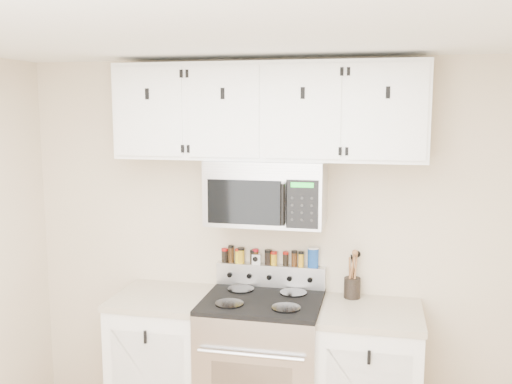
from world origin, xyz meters
TOP-DOWN VIEW (x-y plane):
  - back_wall at (0.00, 1.75)m, footprint 3.50×0.01m
  - ceiling at (0.00, 0.00)m, footprint 3.50×3.50m
  - range at (0.00, 1.43)m, footprint 0.76×0.65m
  - base_cabinet_left at (-0.69, 1.45)m, footprint 0.64×0.62m
  - base_cabinet_right at (0.69, 1.45)m, footprint 0.64×0.62m
  - microwave at (0.00, 1.55)m, footprint 0.76×0.44m
  - upper_cabinets at (-0.00, 1.58)m, footprint 2.00×0.35m
  - utensil_crock at (0.56, 1.66)m, footprint 0.11×0.11m
  - kitchen_timer at (-0.10, 1.71)m, footprint 0.07×0.06m
  - salt_canister at (0.29, 1.71)m, footprint 0.08×0.08m
  - spice_jar_0 at (-0.33, 1.71)m, footprint 0.05×0.05m
  - spice_jar_1 at (-0.28, 1.71)m, footprint 0.04×0.04m
  - spice_jar_2 at (-0.23, 1.71)m, footprint 0.04×0.04m
  - spice_jar_3 at (-0.21, 1.71)m, footprint 0.05×0.05m
  - spice_jar_4 at (-0.12, 1.71)m, footprint 0.04×0.04m
  - spice_jar_5 at (-0.11, 1.71)m, footprint 0.04×0.04m
  - spice_jar_6 at (-0.02, 1.71)m, footprint 0.05×0.05m
  - spice_jar_7 at (0.02, 1.71)m, footprint 0.05×0.05m
  - spice_jar_8 at (0.10, 1.71)m, footprint 0.04×0.04m
  - spice_jar_9 at (0.16, 1.71)m, footprint 0.04×0.04m
  - spice_jar_10 at (0.21, 1.71)m, footprint 0.04×0.04m

SIDE VIEW (x-z plane):
  - base_cabinet_left at x=-0.69m, z-range 0.00..0.92m
  - base_cabinet_right at x=0.69m, z-range 0.00..0.92m
  - range at x=0.00m, z-range -0.06..1.04m
  - utensil_crock at x=0.56m, z-range 0.84..1.16m
  - kitchen_timer at x=-0.10m, z-range 1.10..1.17m
  - spice_jar_7 at x=0.02m, z-range 1.10..1.19m
  - spice_jar_4 at x=-0.12m, z-range 1.10..1.20m
  - spice_jar_8 at x=0.10m, z-range 1.10..1.20m
  - spice_jar_0 at x=-0.33m, z-range 1.10..1.20m
  - spice_jar_2 at x=-0.23m, z-range 1.10..1.20m
  - spice_jar_6 at x=-0.02m, z-range 1.10..1.20m
  - spice_jar_10 at x=0.21m, z-range 1.10..1.21m
  - spice_jar_5 at x=-0.11m, z-range 1.10..1.21m
  - spice_jar_9 at x=0.16m, z-range 1.10..1.21m
  - spice_jar_3 at x=-0.21m, z-range 1.10..1.21m
  - spice_jar_1 at x=-0.28m, z-range 1.10..1.22m
  - salt_canister at x=0.29m, z-range 1.10..1.24m
  - back_wall at x=0.00m, z-range 0.00..2.50m
  - microwave at x=0.00m, z-range 1.42..1.84m
  - upper_cabinets at x=0.00m, z-range 1.84..2.46m
  - ceiling at x=0.00m, z-range 2.49..2.50m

